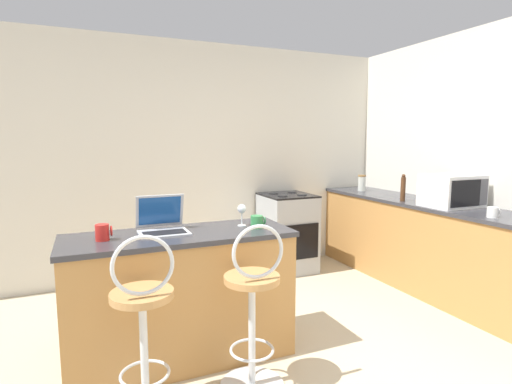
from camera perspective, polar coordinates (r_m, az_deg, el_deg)
The scene contains 14 objects.
wall_back at distance 4.58m, azimuth -8.61°, elevation 4.49°, with size 12.00×0.06×2.60m.
breakfast_bar at distance 2.91m, azimuth -10.62°, elevation -14.47°, with size 1.53×0.57×0.90m.
counter_right at distance 4.39m, azimuth 24.84°, elevation -7.47°, with size 0.63×3.20×0.90m.
bar_stool_near at distance 2.37m, azimuth -15.74°, elevation -18.61°, with size 0.40×0.40×1.05m.
bar_stool_far at distance 2.52m, azimuth -0.43°, elevation -16.69°, with size 0.40×0.40×1.05m.
laptop at distance 2.82m, azimuth -13.26°, elevation -4.31°, with size 0.33×0.31×0.25m.
microwave at distance 4.20m, azimuth 26.22°, elevation 0.16°, with size 0.51×0.38×0.30m.
stove_range at distance 4.73m, azimuth 4.47°, elevation -5.75°, with size 0.55×0.61×0.91m.
mug_white at distance 3.78m, azimuth 30.73°, elevation -2.51°, with size 0.10×0.08×0.09m.
mug_red at distance 2.70m, azimuth -21.04°, elevation -5.40°, with size 0.10×0.08×0.10m.
mug_green at distance 2.87m, azimuth 0.16°, elevation -4.27°, with size 0.11×0.09×0.09m.
pepper_mill at distance 4.37m, azimuth 20.27°, elevation 0.51°, with size 0.05×0.05×0.28m.
wine_glass_tall at distance 2.93m, azimuth -2.04°, elevation -2.59°, with size 0.07×0.07×0.16m.
storage_jar at distance 5.10m, azimuth 14.89°, elevation 1.27°, with size 0.10×0.10×0.20m.
Camera 1 is at (-1.16, -1.72, 1.53)m, focal length 28.00 mm.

